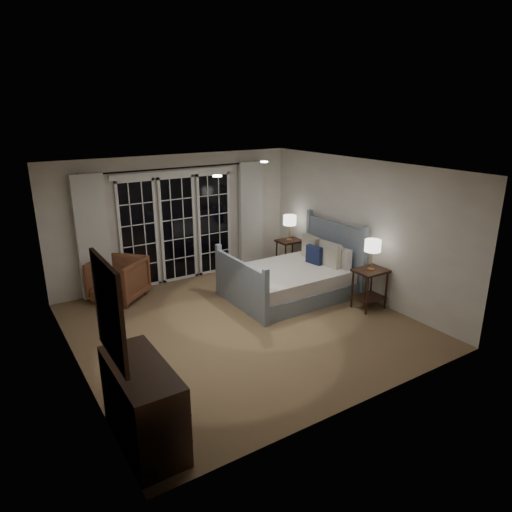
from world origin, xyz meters
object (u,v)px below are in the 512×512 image
dresser (143,404)px  bed (293,279)px  nightstand_left (370,283)px  lamp_left (373,246)px  armchair (118,279)px  nightstand_right (289,250)px  lamp_right (290,221)px

dresser → bed: bearing=32.1°
bed → nightstand_left: 1.41m
nightstand_left → dresser: size_ratio=0.57×
lamp_left → armchair: 4.52m
nightstand_right → armchair: 3.59m
lamp_right → nightstand_right: bearing=-90.0°
bed → nightstand_left: bearing=-56.3°
bed → nightstand_left: (0.78, -1.16, 0.15)m
nightstand_right → lamp_right: lamp_right is taller
lamp_left → dresser: size_ratio=0.42×
nightstand_left → nightstand_right: bearing=89.4°
lamp_right → armchair: 3.66m
lamp_right → dresser: 5.69m
nightstand_left → lamp_right: lamp_right is taller
nightstand_right → dresser: 5.65m
nightstand_left → dresser: 4.56m
dresser → armchair: bearing=77.2°
dresser → nightstand_right: bearing=38.1°
lamp_right → armchair: bearing=174.5°
lamp_right → bed: bearing=-123.7°
armchair → bed: bearing=20.9°
nightstand_left → lamp_right: 2.44m
lamp_right → armchair: lamp_right is taller
nightstand_left → bed: bearing=123.7°
lamp_left → lamp_right: size_ratio=0.98×
lamp_left → armchair: bearing=142.6°
nightstand_right → lamp_left: lamp_left is taller
armchair → dresser: 3.93m
bed → nightstand_right: (0.80, 1.20, 0.11)m
nightstand_right → lamp_left: (-0.03, -2.36, 0.70)m
dresser → lamp_right: bearing=38.1°
nightstand_left → dresser: dresser is taller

